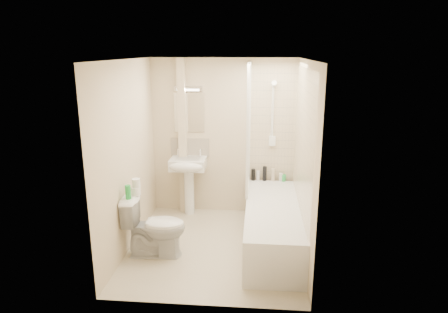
{
  "coord_description": "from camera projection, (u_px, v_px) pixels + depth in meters",
  "views": [
    {
      "loc": [
        0.54,
        -4.74,
        2.52
      ],
      "look_at": [
        0.1,
        0.2,
        1.18
      ],
      "focal_mm": 32.0,
      "sensor_mm": 36.0,
      "label": 1
    }
  ],
  "objects": [
    {
      "name": "floor",
      "position": [
        215.0,
        247.0,
        5.26
      ],
      "size": [
        2.5,
        2.5,
        0.0
      ],
      "primitive_type": "plane",
      "color": "beige",
      "rests_on": "ground"
    },
    {
      "name": "bottle_black_a",
      "position": [
        253.0,
        175.0,
        6.17
      ],
      "size": [
        0.06,
        0.06,
        0.18
      ],
      "primitive_type": "cylinder",
      "color": "black",
      "rests_on": "bathtub"
    },
    {
      "name": "bottle_cream",
      "position": [
        273.0,
        175.0,
        6.14
      ],
      "size": [
        0.05,
        0.05,
        0.19
      ],
      "primitive_type": "cylinder",
      "color": "beige",
      "rests_on": "bathtub"
    },
    {
      "name": "shower_screen",
      "position": [
        249.0,
        127.0,
        5.61
      ],
      "size": [
        0.04,
        0.92,
        1.8
      ],
      "color": "white",
      "rests_on": "bathtub"
    },
    {
      "name": "bottle_black_b",
      "position": [
        265.0,
        174.0,
        6.14
      ],
      "size": [
        0.06,
        0.06,
        0.22
      ],
      "primitive_type": "cylinder",
      "color": "black",
      "rests_on": "bathtub"
    },
    {
      "name": "mirror",
      "position": [
        189.0,
        113.0,
        6.08
      ],
      "size": [
        0.46,
        0.01,
        0.6
      ],
      "primitive_type": "cube",
      "color": "white",
      "rests_on": "wall_back"
    },
    {
      "name": "toilet_roll_upper",
      "position": [
        136.0,
        183.0,
        4.92
      ],
      "size": [
        0.1,
        0.1,
        0.11
      ],
      "primitive_type": "cylinder",
      "color": "white",
      "rests_on": "toilet_roll_lower"
    },
    {
      "name": "wall_back",
      "position": [
        223.0,
        137.0,
        6.15
      ],
      "size": [
        2.2,
        0.02,
        2.4
      ],
      "primitive_type": "cube",
      "color": "beige",
      "rests_on": "ground"
    },
    {
      "name": "tile_back",
      "position": [
        273.0,
        124.0,
        6.01
      ],
      "size": [
        0.7,
        0.01,
        1.75
      ],
      "primitive_type": "cube",
      "color": "beige",
      "rests_on": "wall_back"
    },
    {
      "name": "pedestal_sink",
      "position": [
        188.0,
        170.0,
        6.09
      ],
      "size": [
        0.54,
        0.49,
        1.03
      ],
      "color": "white",
      "rests_on": "ground"
    },
    {
      "name": "toilet",
      "position": [
        155.0,
        226.0,
        4.96
      ],
      "size": [
        0.52,
        0.8,
        0.77
      ],
      "primitive_type": "imported",
      "rotation": [
        0.0,
        0.0,
        1.63
      ],
      "color": "white",
      "rests_on": "ground"
    },
    {
      "name": "strip_light",
      "position": [
        188.0,
        88.0,
        5.96
      ],
      "size": [
        0.42,
        0.07,
        0.07
      ],
      "primitive_type": "cube",
      "color": "silver",
      "rests_on": "wall_back"
    },
    {
      "name": "bathtub",
      "position": [
        272.0,
        225.0,
        5.23
      ],
      "size": [
        0.7,
        2.1,
        0.55
      ],
      "color": "white",
      "rests_on": "ground"
    },
    {
      "name": "shower_fixture",
      "position": [
        273.0,
        117.0,
        5.94
      ],
      "size": [
        0.1,
        0.16,
        0.99
      ],
      "color": "white",
      "rests_on": "wall_back"
    },
    {
      "name": "tile_right",
      "position": [
        303.0,
        141.0,
        4.9
      ],
      "size": [
        0.01,
        2.1,
        1.75
      ],
      "primitive_type": "cube",
      "color": "beige",
      "rests_on": "wall_right"
    },
    {
      "name": "bottle_green",
      "position": [
        283.0,
        178.0,
        6.14
      ],
      "size": [
        0.07,
        0.07,
        0.1
      ],
      "primitive_type": "cylinder",
      "color": "green",
      "rests_on": "bathtub"
    },
    {
      "name": "bottle_white_b",
      "position": [
        281.0,
        177.0,
        6.14
      ],
      "size": [
        0.06,
        0.06,
        0.12
      ],
      "primitive_type": "cylinder",
      "color": "silver",
      "rests_on": "bathtub"
    },
    {
      "name": "ceiling",
      "position": [
        214.0,
        59.0,
        4.63
      ],
      "size": [
        2.2,
        2.5,
        0.02
      ],
      "primitive_type": "cube",
      "color": "white",
      "rests_on": "wall_back"
    },
    {
      "name": "pipe_boxing",
      "position": [
        183.0,
        138.0,
        6.14
      ],
      "size": [
        0.12,
        0.12,
        2.4
      ],
      "primitive_type": "cube",
      "color": "beige",
      "rests_on": "ground"
    },
    {
      "name": "green_bottle",
      "position": [
        128.0,
        192.0,
        4.78
      ],
      "size": [
        0.07,
        0.07,
        0.17
      ],
      "primitive_type": "cylinder",
      "color": "green",
      "rests_on": "toilet"
    },
    {
      "name": "toilet_roll_lower",
      "position": [
        136.0,
        191.0,
        4.93
      ],
      "size": [
        0.11,
        0.11,
        0.09
      ],
      "primitive_type": "cylinder",
      "color": "white",
      "rests_on": "toilet"
    },
    {
      "name": "splashback",
      "position": [
        190.0,
        148.0,
        6.22
      ],
      "size": [
        0.6,
        0.02,
        0.3
      ],
      "primitive_type": "cube",
      "color": "beige",
      "rests_on": "wall_back"
    },
    {
      "name": "wall_left",
      "position": [
        128.0,
        157.0,
        5.04
      ],
      "size": [
        0.02,
        2.5,
        2.4
      ],
      "primitive_type": "cube",
      "color": "beige",
      "rests_on": "ground"
    },
    {
      "name": "wall_right",
      "position": [
        304.0,
        161.0,
        4.85
      ],
      "size": [
        0.02,
        2.5,
        2.4
      ],
      "primitive_type": "cube",
      "color": "beige",
      "rests_on": "ground"
    },
    {
      "name": "bottle_white_a",
      "position": [
        258.0,
        176.0,
        6.16
      ],
      "size": [
        0.05,
        0.05,
        0.15
      ],
      "primitive_type": "cylinder",
      "color": "silver",
      "rests_on": "bathtub"
    }
  ]
}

